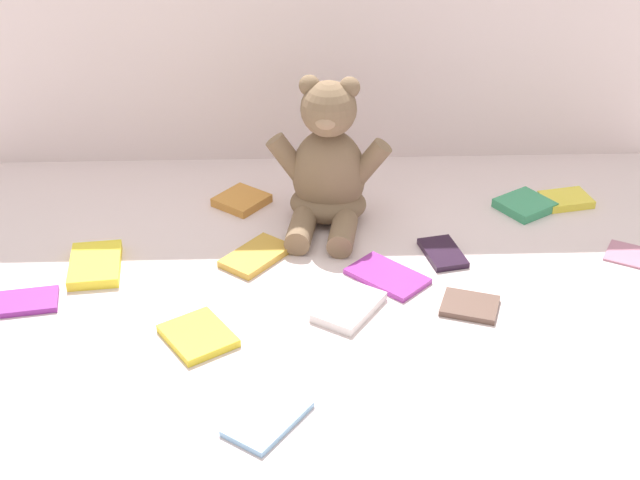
# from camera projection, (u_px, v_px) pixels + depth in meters

# --- Properties ---
(ground_plane) EXTENTS (3.20, 3.20, 0.00)m
(ground_plane) POSITION_uv_depth(u_px,v_px,m) (312.00, 258.00, 1.68)
(ground_plane) COLOR silver
(backdrop_drape) EXTENTS (1.58, 0.03, 0.71)m
(backdrop_drape) POSITION_uv_depth(u_px,v_px,m) (306.00, 3.00, 1.87)
(backdrop_drape) COLOR silver
(backdrop_drape) RESTS_ON ground_plane
(teddy_bear) EXTENTS (0.25, 0.24, 0.30)m
(teddy_bear) POSITION_uv_depth(u_px,v_px,m) (328.00, 170.00, 1.75)
(teddy_bear) COLOR #7A6047
(teddy_bear) RESTS_ON ground_plane
(book_case_0) EXTENTS (0.13, 0.13, 0.02)m
(book_case_0) POSITION_uv_depth(u_px,v_px,m) (242.00, 200.00, 1.85)
(book_case_0) COLOR #C98335
(book_case_0) RESTS_ON ground_plane
(book_case_2) EXTENTS (0.14, 0.15, 0.01)m
(book_case_2) POSITION_uv_depth(u_px,v_px,m) (198.00, 336.00, 1.46)
(book_case_2) COLOR yellow
(book_case_2) RESTS_ON ground_plane
(book_case_3) EXTENTS (0.11, 0.09, 0.02)m
(book_case_3) POSITION_uv_depth(u_px,v_px,m) (566.00, 200.00, 1.86)
(book_case_3) COLOR yellow
(book_case_3) RESTS_ON ground_plane
(book_case_4) EXTENTS (0.09, 0.12, 0.01)m
(book_case_4) POSITION_uv_depth(u_px,v_px,m) (443.00, 254.00, 1.68)
(book_case_4) COLOR black
(book_case_4) RESTS_ON ground_plane
(book_case_5) EXTENTS (0.16, 0.16, 0.01)m
(book_case_5) POSITION_uv_depth(u_px,v_px,m) (387.00, 276.00, 1.62)
(book_case_5) COLOR purple
(book_case_5) RESTS_ON ground_plane
(book_case_6) EXTENTS (0.13, 0.13, 0.02)m
(book_case_6) POSITION_uv_depth(u_px,v_px,m) (525.00, 205.00, 1.84)
(book_case_6) COLOR #389967
(book_case_6) RESTS_ON ground_plane
(book_case_7) EXTENTS (0.14, 0.15, 0.02)m
(book_case_7) POSITION_uv_depth(u_px,v_px,m) (349.00, 307.00, 1.53)
(book_case_7) COLOR white
(book_case_7) RESTS_ON ground_plane
(book_case_8) EXTENTS (0.14, 0.09, 0.01)m
(book_case_8) POSITION_uv_depth(u_px,v_px,m) (21.00, 302.00, 1.54)
(book_case_8) COLOR #82278C
(book_case_8) RESTS_ON ground_plane
(book_case_9) EXTENTS (0.14, 0.15, 0.01)m
(book_case_9) POSITION_uv_depth(u_px,v_px,m) (268.00, 419.00, 1.29)
(book_case_9) COLOR #85B7E3
(book_case_9) RESTS_ON ground_plane
(book_case_10) EXTENTS (0.11, 0.15, 0.02)m
(book_case_10) POSITION_uv_depth(u_px,v_px,m) (95.00, 265.00, 1.64)
(book_case_10) COLOR yellow
(book_case_10) RESTS_ON ground_plane
(book_case_11) EXTENTS (0.12, 0.10, 0.01)m
(book_case_11) POSITION_uv_depth(u_px,v_px,m) (470.00, 306.00, 1.54)
(book_case_11) COLOR brown
(book_case_11) RESTS_ON ground_plane
(book_case_12) EXTENTS (0.14, 0.15, 0.01)m
(book_case_12) POSITION_uv_depth(u_px,v_px,m) (256.00, 257.00, 1.67)
(book_case_12) COLOR gold
(book_case_12) RESTS_ON ground_plane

